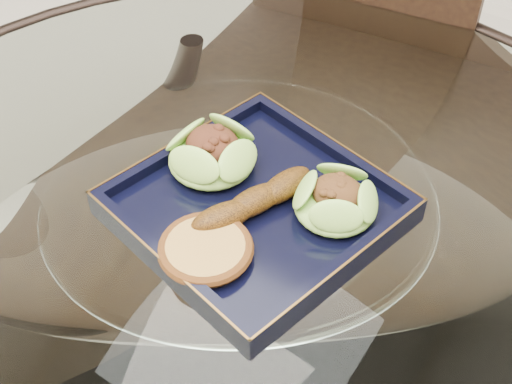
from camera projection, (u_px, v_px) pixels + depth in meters
The scene contains 7 objects.
dining_table at pixel (242, 313), 0.92m from camera, with size 1.13×1.13×0.77m.
dining_chair at pixel (324, 148), 1.26m from camera, with size 0.45×0.45×0.94m.
navy_plate at pixel (256, 211), 0.81m from camera, with size 0.27×0.27×0.02m, color black.
lettuce_wrap_left at pixel (212, 155), 0.83m from camera, with size 0.10×0.10×0.04m, color #66A52F.
lettuce_wrap_right at pixel (335, 203), 0.78m from camera, with size 0.09×0.09×0.03m, color #5A962B.
roasted_plantain at pixel (255, 201), 0.79m from camera, with size 0.15×0.03×0.03m, color #583109.
crumb_patty at pixel (206, 250), 0.74m from camera, with size 0.09×0.09×0.02m, color #BC893E.
Camera 1 is at (0.31, -0.44, 1.36)m, focal length 50.00 mm.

